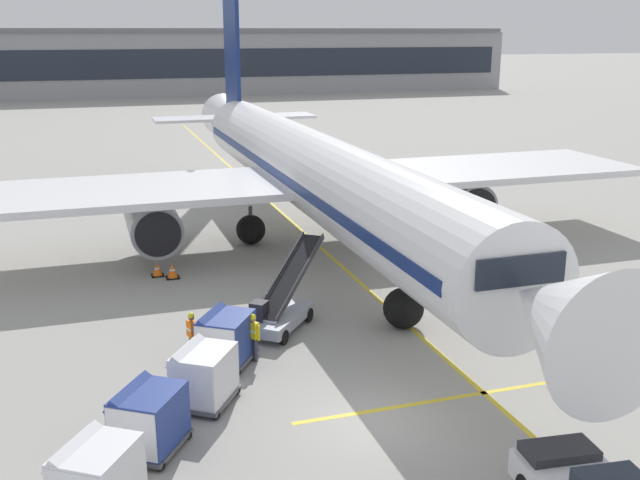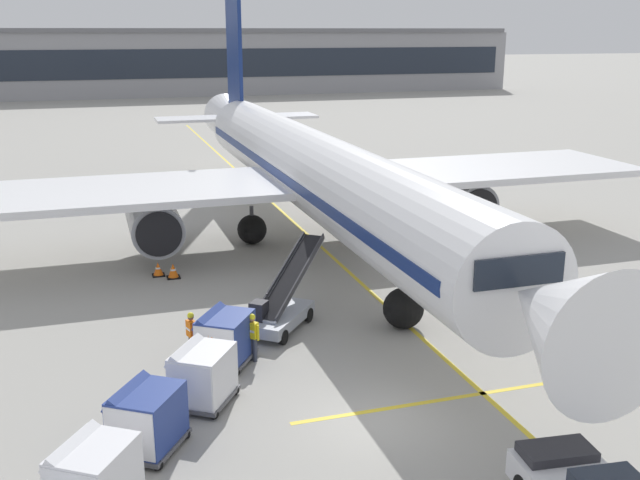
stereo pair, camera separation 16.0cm
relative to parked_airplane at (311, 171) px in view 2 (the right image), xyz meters
name	(u,v)px [view 2 (the right image)]	position (x,y,z in m)	size (l,w,h in m)	color
ground_plane	(373,420)	(-3.59, -18.45, -4.00)	(600.00, 600.00, 0.00)	#9E9B93
parked_airplane	(311,171)	(0.00, 0.00, 0.00)	(37.53, 48.22, 16.23)	white
belt_loader	(281,306)	(-4.42, -10.73, -3.13)	(4.34, 4.90, 3.00)	#A3A8B2
baggage_cart_lead	(224,337)	(-7.09, -13.32, -3.00)	(2.44, 2.71, 1.91)	#515156
baggage_cart_second	(202,374)	(-8.24, -15.91, -3.00)	(2.44, 2.71, 1.91)	#515156
baggage_cart_third	(146,417)	(-10.09, -18.10, -3.00)	(2.44, 2.71, 1.91)	#515156
baggage_cart_fourth	(93,476)	(-11.49, -20.53, -3.00)	(2.44, 2.71, 1.91)	#515156
ground_crew_by_loader	(253,334)	(-6.11, -13.38, -3.00)	(0.43, 0.46, 1.74)	#333847
ground_crew_by_carts	(211,345)	(-7.64, -13.86, -3.00)	(0.29, 0.57, 1.74)	#333847
ground_crew_marshaller	(191,332)	(-8.11, -12.60, -3.00)	(0.35, 0.55, 1.74)	#514C42
safety_cone_engine_keepout	(158,269)	(-8.38, -2.97, -3.68)	(0.58, 0.58, 0.66)	black
safety_cone_wingtip	(173,271)	(-7.75, -3.50, -3.66)	(0.61, 0.61, 0.69)	black
apron_guidance_line_lead_in	(322,248)	(0.35, -0.86, -3.99)	(0.20, 110.00, 0.01)	yellow
apron_guidance_line_stop_bar	(473,395)	(0.01, -17.92, -3.99)	(12.00, 0.20, 0.01)	yellow
terminal_building	(132,62)	(-2.92, 101.27, 1.67)	(140.14, 16.77, 11.45)	#939399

